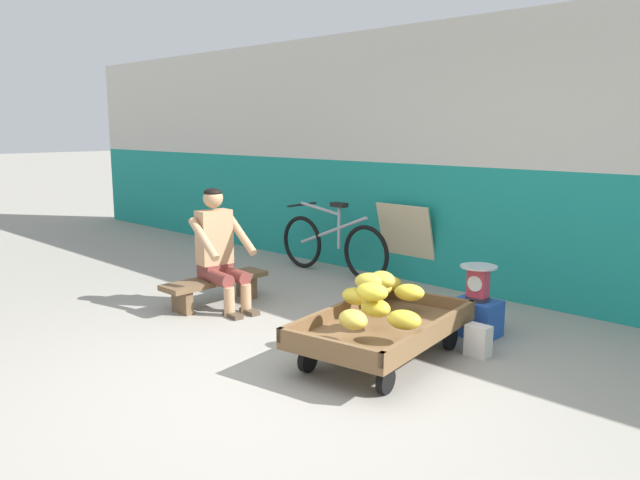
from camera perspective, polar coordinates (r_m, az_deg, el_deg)
ground_plane at (r=4.19m, az=-4.72°, el=-13.84°), size 80.00×80.00×0.00m
back_wall at (r=6.46m, az=17.74°, el=6.98°), size 16.00×0.30×2.79m
banana_cart at (r=4.68m, az=5.73°, el=-8.07°), size 1.05×1.55×0.36m
banana_pile at (r=4.73m, az=5.39°, el=-5.02°), size 0.99×1.22×0.27m
low_bench at (r=6.17m, az=-9.48°, el=-4.05°), size 0.31×1.10×0.27m
vendor_seated at (r=6.01m, az=-9.17°, el=-0.81°), size 0.71×0.53×1.14m
plastic_crate at (r=5.38m, az=14.07°, el=-6.89°), size 0.36×0.28×0.30m
weighing_scale at (r=5.30m, az=14.20°, el=-3.75°), size 0.30×0.30×0.29m
bicycle_near_left at (r=7.31m, az=1.12°, el=-0.42°), size 1.66×0.48×0.86m
sign_board at (r=7.05m, az=7.93°, el=-0.26°), size 0.70×0.26×0.87m
shopping_bag at (r=4.92m, az=14.22°, el=-8.88°), size 0.18×0.12×0.24m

